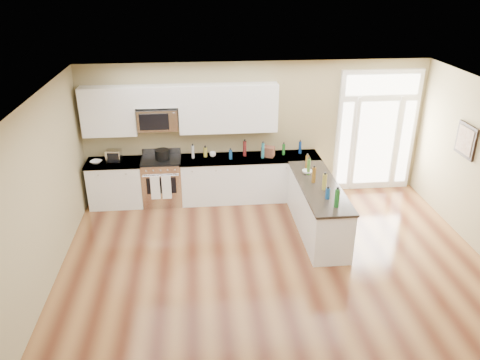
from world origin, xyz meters
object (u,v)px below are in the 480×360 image
Objects in this scene: kitchen_range at (163,181)px; toaster_oven at (114,156)px; peninsula_cabinet at (317,210)px; stockpot at (162,154)px.

toaster_oven reaches higher than kitchen_range.
toaster_oven is at bearing 158.88° from peninsula_cabinet.
kitchen_range is 1.08m from toaster_oven.
stockpot is (0.03, 0.01, 0.58)m from kitchen_range.
kitchen_range is 3.82× the size of stockpot.
kitchen_range is at bearing -168.39° from stockpot.
stockpot is (-2.84, 1.45, 0.62)m from peninsula_cabinet.
toaster_oven is (-3.78, 1.46, 0.63)m from peninsula_cabinet.
stockpot reaches higher than kitchen_range.
toaster_oven is (-0.94, 0.00, 0.00)m from stockpot.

